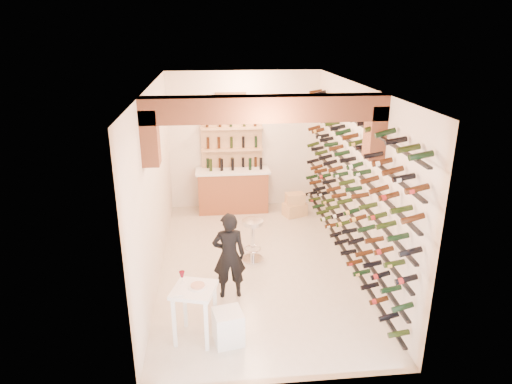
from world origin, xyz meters
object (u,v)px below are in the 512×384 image
tasting_table (194,297)px  crate_lower (295,209)px  person (229,256)px  white_stool (228,327)px  chrome_barstool (253,237)px  wine_rack (344,181)px  back_counter (233,189)px

tasting_table → crate_lower: bearing=78.7°
person → tasting_table: bearing=59.8°
white_stool → person: person is taller
tasting_table → person: size_ratio=0.67×
tasting_table → person: person is taller
tasting_table → white_stool: tasting_table is taller
person → chrome_barstool: person is taller
wine_rack → white_stool: wine_rack is taller
wine_rack → chrome_barstool: bearing=174.1°
wine_rack → person: size_ratio=3.96×
wine_rack → crate_lower: 2.64m
white_stool → person: (0.08, 1.16, 0.48)m
back_counter → chrome_barstool: bearing=-84.9°
wine_rack → chrome_barstool: (-1.61, 0.17, -1.08)m
tasting_table → chrome_barstool: size_ratio=1.21×
back_counter → crate_lower: 1.51m
wine_rack → chrome_barstool: size_ratio=7.09×
wine_rack → white_stool: 3.32m
wine_rack → crate_lower: bearing=101.3°
white_stool → chrome_barstool: chrome_barstool is taller
person → chrome_barstool: size_ratio=1.79×
tasting_table → white_stool: size_ratio=2.03×
person → wine_rack: bearing=-158.0°
back_counter → person: (-0.26, -3.63, 0.19)m
wine_rack → white_stool: (-2.17, -2.14, -1.31)m
wine_rack → tasting_table: size_ratio=5.88×
back_counter → crate_lower: back_counter is taller
chrome_barstool → white_stool: bearing=-103.5°
tasting_table → person: (0.52, 1.03, 0.06)m
back_counter → crate_lower: (1.39, -0.45, -0.38)m
wine_rack → back_counter: wine_rack is taller
back_counter → crate_lower: bearing=-17.8°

